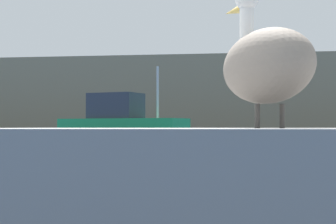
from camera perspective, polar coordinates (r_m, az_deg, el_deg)
The scene contains 4 objects.
hillside_backdrop at distance 74.23m, azimuth 8.11°, elevation 1.61°, with size 140.00×10.56×9.56m, color #7F755B.
pier_dock at distance 3.40m, azimuth 9.71°, elevation -8.30°, with size 3.81×2.77×0.80m, color gray.
pelican at distance 3.41m, azimuth 9.55°, elevation 4.66°, with size 0.73×1.21×0.89m.
fishing_boat_green at distance 29.51m, azimuth -4.62°, elevation -1.23°, with size 6.87×3.90×3.80m.
Camera 1 is at (0.85, -4.07, 0.80)m, focal length 62.02 mm.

